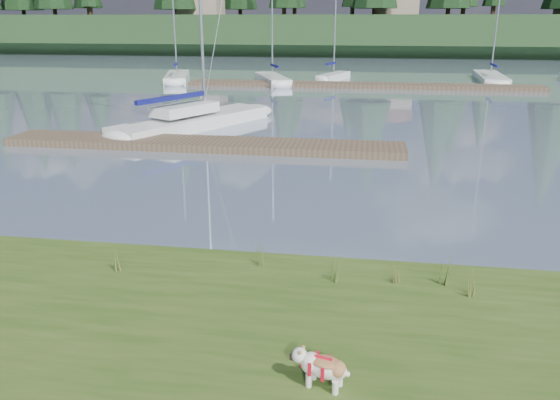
# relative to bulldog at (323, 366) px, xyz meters

# --- Properties ---
(ground) EXTENTS (200.00, 200.00, 0.00)m
(ground) POSITION_rel_bulldog_xyz_m (-1.99, 35.59, -0.65)
(ground) COLOR gray
(ground) RESTS_ON ground
(ridge) EXTENTS (200.00, 20.00, 5.00)m
(ridge) POSITION_rel_bulldog_xyz_m (-1.99, 78.59, 1.85)
(ridge) COLOR #1A3117
(ridge) RESTS_ON ground
(bulldog) EXTENTS (0.81, 0.45, 0.47)m
(bulldog) POSITION_rel_bulldog_xyz_m (0.00, 0.00, 0.00)
(bulldog) COLOR silver
(bulldog) RESTS_ON bank
(sailboat_main) EXTENTS (6.34, 9.61, 14.07)m
(sailboat_main) POSITION_rel_bulldog_xyz_m (-7.20, 19.09, -0.23)
(sailboat_main) COLOR silver
(sailboat_main) RESTS_ON ground
(dock_near) EXTENTS (16.00, 2.00, 0.30)m
(dock_near) POSITION_rel_bulldog_xyz_m (-5.99, 14.59, -0.50)
(dock_near) COLOR #4C3D2C
(dock_near) RESTS_ON ground
(dock_far) EXTENTS (26.00, 2.20, 0.30)m
(dock_far) POSITION_rel_bulldog_xyz_m (0.01, 35.59, -0.50)
(dock_far) COLOR #4C3D2C
(dock_far) RESTS_ON ground
(sailboat_bg_0) EXTENTS (3.92, 8.63, 12.26)m
(sailboat_bg_0) POSITION_rel_bulldog_xyz_m (-15.17, 38.47, -0.33)
(sailboat_bg_0) COLOR silver
(sailboat_bg_0) RESTS_ON ground
(sailboat_bg_1) EXTENTS (4.33, 7.94, 11.82)m
(sailboat_bg_1) POSITION_rel_bulldog_xyz_m (-7.24, 38.12, -0.32)
(sailboat_bg_1) COLOR silver
(sailboat_bg_1) RESTS_ON ground
(sailboat_bg_2) EXTENTS (2.80, 5.66, 8.68)m
(sailboat_bg_2) POSITION_rel_bulldog_xyz_m (-2.15, 40.52, -0.31)
(sailboat_bg_2) COLOR silver
(sailboat_bg_2) RESTS_ON ground
(sailboat_bg_3) EXTENTS (2.52, 9.70, 13.91)m
(sailboat_bg_3) POSITION_rel_bulldog_xyz_m (10.40, 42.05, -0.33)
(sailboat_bg_3) COLOR silver
(sailboat_bg_3) RESTS_ON ground
(weed_0) EXTENTS (0.17, 0.14, 0.56)m
(weed_0) POSITION_rel_bulldog_xyz_m (-1.50, 3.48, -0.06)
(weed_0) COLOR #475B23
(weed_0) RESTS_ON bank
(weed_1) EXTENTS (0.17, 0.14, 0.53)m
(weed_1) POSITION_rel_bulldog_xyz_m (0.04, 3.02, -0.07)
(weed_1) COLOR #475B23
(weed_1) RESTS_ON bank
(weed_2) EXTENTS (0.17, 0.14, 0.63)m
(weed_2) POSITION_rel_bulldog_xyz_m (1.93, 3.20, -0.03)
(weed_2) COLOR #475B23
(weed_2) RESTS_ON bank
(weed_3) EXTENTS (0.17, 0.14, 0.56)m
(weed_3) POSITION_rel_bulldog_xyz_m (-4.20, 2.86, -0.06)
(weed_3) COLOR #475B23
(weed_3) RESTS_ON bank
(weed_4) EXTENTS (0.17, 0.14, 0.38)m
(weed_4) POSITION_rel_bulldog_xyz_m (1.11, 3.13, -0.14)
(weed_4) COLOR #475B23
(weed_4) RESTS_ON bank
(weed_5) EXTENTS (0.17, 0.14, 0.56)m
(weed_5) POSITION_rel_bulldog_xyz_m (2.32, 2.82, -0.06)
(weed_5) COLOR #475B23
(weed_5) RESTS_ON bank
(mud_lip) EXTENTS (60.00, 0.50, 0.14)m
(mud_lip) POSITION_rel_bulldog_xyz_m (-1.99, 3.99, -0.58)
(mud_lip) COLOR #33281C
(mud_lip) RESTS_ON ground
(house_0) EXTENTS (6.30, 5.30, 4.65)m
(house_0) POSITION_rel_bulldog_xyz_m (-23.99, 75.59, 6.67)
(house_0) COLOR gray
(house_0) RESTS_ON ridge
(house_1) EXTENTS (6.30, 5.30, 4.65)m
(house_1) POSITION_rel_bulldog_xyz_m (4.01, 76.59, 6.67)
(house_1) COLOR gray
(house_1) RESTS_ON ridge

